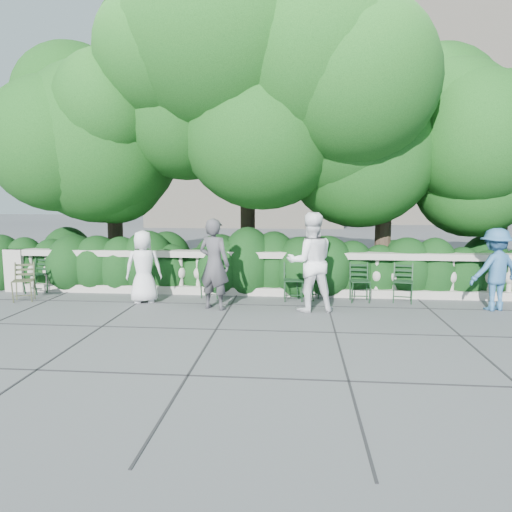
# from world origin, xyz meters

# --- Properties ---
(ground) EXTENTS (90.00, 90.00, 0.00)m
(ground) POSITION_xyz_m (0.00, 0.00, 0.00)
(ground) COLOR #494B4F
(ground) RESTS_ON ground
(balustrade) EXTENTS (12.00, 0.44, 1.00)m
(balustrade) POSITION_xyz_m (0.00, 1.80, 0.49)
(balustrade) COLOR #9E998E
(balustrade) RESTS_ON ground
(shrub_hedge) EXTENTS (15.00, 2.60, 1.70)m
(shrub_hedge) POSITION_xyz_m (0.00, 3.00, 0.00)
(shrub_hedge) COLOR black
(shrub_hedge) RESTS_ON ground
(tree_canopy) EXTENTS (15.04, 6.52, 6.78)m
(tree_canopy) POSITION_xyz_m (0.69, 3.19, 3.96)
(tree_canopy) COLOR #3F3023
(tree_canopy) RESTS_ON ground
(chair_a) EXTENTS (0.56, 0.59, 0.84)m
(chair_a) POSITION_xyz_m (-5.21, 1.34, 0.00)
(chair_a) COLOR black
(chair_a) RESTS_ON ground
(chair_b) EXTENTS (0.50, 0.53, 0.84)m
(chair_b) POSITION_xyz_m (-1.06, 1.31, 0.00)
(chair_b) COLOR black
(chair_b) RESTS_ON ground
(chair_c) EXTENTS (0.47, 0.51, 0.84)m
(chair_c) POSITION_xyz_m (0.79, 1.13, 0.00)
(chair_c) COLOR black
(chair_c) RESTS_ON ground
(chair_d) EXTENTS (0.46, 0.49, 0.84)m
(chair_d) POSITION_xyz_m (2.20, 1.16, 0.00)
(chair_d) COLOR black
(chair_d) RESTS_ON ground
(chair_e) EXTENTS (0.60, 0.62, 0.84)m
(chair_e) POSITION_xyz_m (1.04, 1.34, 0.00)
(chair_e) COLOR black
(chair_e) RESTS_ON ground
(chair_f) EXTENTS (0.53, 0.56, 0.84)m
(chair_f) POSITION_xyz_m (3.06, 1.19, 0.00)
(chair_f) COLOR black
(chair_f) RESTS_ON ground
(chair_weathered) EXTENTS (0.58, 0.60, 0.84)m
(chair_weathered) POSITION_xyz_m (-4.93, 0.58, 0.00)
(chair_weathered) COLOR black
(chair_weathered) RESTS_ON ground
(person_businessman) EXTENTS (0.85, 0.67, 1.53)m
(person_businessman) POSITION_xyz_m (-2.36, 0.83, 0.77)
(person_businessman) COLOR silver
(person_businessman) RESTS_ON ground
(person_woman_grey) EXTENTS (0.77, 0.64, 1.81)m
(person_woman_grey) POSITION_xyz_m (-0.78, 0.42, 0.91)
(person_woman_grey) COLOR #3E3D42
(person_woman_grey) RESTS_ON ground
(person_casual_man) EXTENTS (1.07, 0.90, 1.94)m
(person_casual_man) POSITION_xyz_m (1.11, 0.45, 0.97)
(person_casual_man) COLOR white
(person_casual_man) RESTS_ON ground
(person_older_blue) EXTENTS (1.19, 0.92, 1.62)m
(person_older_blue) POSITION_xyz_m (4.73, 0.84, 0.81)
(person_older_blue) COLOR #2F5E8D
(person_older_blue) RESTS_ON ground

